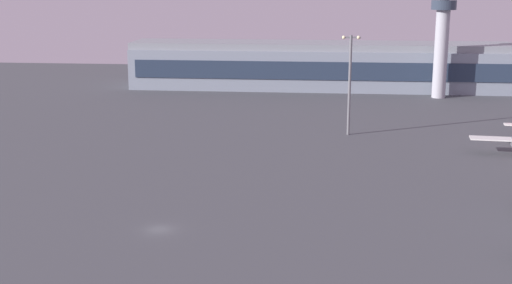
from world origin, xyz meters
TOP-DOWN VIEW (x-y plane):
  - ground_plane at (0.00, 0.00)m, footprint 416.00×416.00m
  - terminal_building at (23.32, 145.72)m, footprint 133.70×22.40m
  - control_tower at (62.81, 129.88)m, footprint 8.00×8.00m
  - apron_light_central at (31.48, 70.92)m, footprint 4.80×0.90m

SIDE VIEW (x-z plane):
  - ground_plane at x=0.00m, z-range 0.00..0.00m
  - terminal_building at x=23.32m, z-range -0.11..16.29m
  - apron_light_central at x=31.48m, z-range 1.83..26.78m
  - control_tower at x=62.81m, z-range 2.91..39.84m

